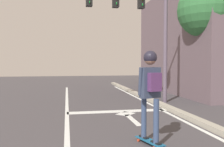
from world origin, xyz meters
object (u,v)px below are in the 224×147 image
(skateboard, at_px, (150,141))
(skater, at_px, (150,83))
(traffic_signal_mast, at_px, (136,16))
(roadside_tree, at_px, (205,11))

(skateboard, height_order, skater, skater)
(skateboard, bearing_deg, traffic_signal_mast, 77.32)
(skater, xyz_separation_m, roadside_tree, (4.13, 4.89, 2.57))
(skateboard, xyz_separation_m, skater, (0.00, -0.01, 1.18))
(skateboard, height_order, roadside_tree, roadside_tree)
(traffic_signal_mast, bearing_deg, skateboard, -102.68)
(skateboard, xyz_separation_m, roadside_tree, (4.13, 4.88, 3.75))
(skater, bearing_deg, roadside_tree, 49.84)
(skater, bearing_deg, traffic_signal_mast, 77.41)
(skater, distance_m, roadside_tree, 6.90)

